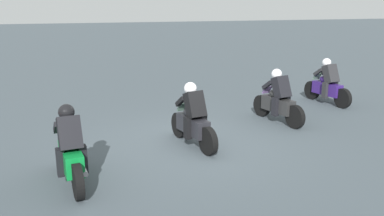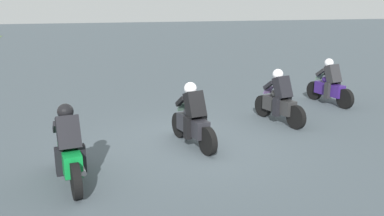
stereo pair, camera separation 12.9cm
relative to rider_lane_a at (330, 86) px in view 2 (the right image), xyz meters
The scene contains 5 objects.
ground_plane 6.08m from the rider_lane_a, 113.86° to the left, with size 120.00×120.00×0.00m, color #404A50.
rider_lane_a is the anchor object (origin of this frame).
rider_lane_b 3.02m from the rider_lane_a, 118.72° to the left, with size 2.02×0.65×1.51m.
rider_lane_c 6.11m from the rider_lane_a, 115.18° to the left, with size 2.03×0.64×1.51m.
rider_lane_d 9.19m from the rider_lane_a, 115.14° to the left, with size 2.04×0.58×1.51m.
Camera 2 is at (-8.89, 2.63, 3.31)m, focal length 37.96 mm.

